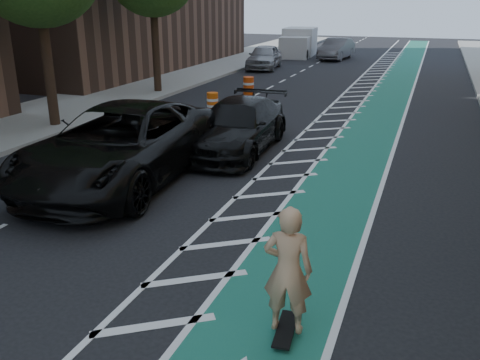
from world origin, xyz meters
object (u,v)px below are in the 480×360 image
at_px(skateboarder, 288,270).
at_px(suv_near, 121,144).
at_px(suv_far, 237,126).
at_px(barrel_a, 168,143).

xyz_separation_m(skateboarder, suv_near, (-5.76, 4.80, -0.07)).
relative_size(skateboarder, suv_far, 0.35).
bearing_deg(skateboarder, suv_far, -70.81).
height_order(skateboarder, barrel_a, skateboarder).
xyz_separation_m(suv_near, barrel_a, (0.20, 2.10, -0.49)).
bearing_deg(barrel_a, suv_near, -95.45).
distance_m(skateboarder, suv_far, 9.31).
bearing_deg(barrel_a, skateboarder, -51.12).
bearing_deg(suv_near, barrel_a, 81.21).
height_order(suv_near, suv_far, suv_near).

